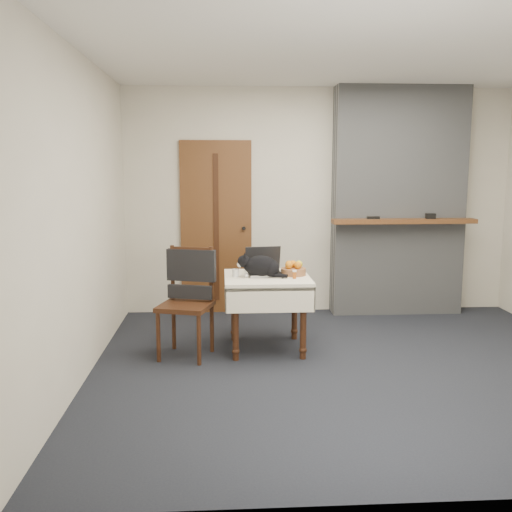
# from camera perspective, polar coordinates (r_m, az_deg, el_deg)

# --- Properties ---
(ground) EXTENTS (4.50, 4.50, 0.00)m
(ground) POSITION_cam_1_polar(r_m,az_deg,el_deg) (5.06, 9.95, -10.86)
(ground) COLOR black
(ground) RESTS_ON ground
(room_shell) EXTENTS (4.52, 4.01, 2.61)m
(room_shell) POSITION_cam_1_polar(r_m,az_deg,el_deg) (5.22, 9.27, 9.50)
(room_shell) COLOR beige
(room_shell) RESTS_ON ground
(door) EXTENTS (0.82, 0.10, 2.00)m
(door) POSITION_cam_1_polar(r_m,az_deg,el_deg) (6.64, -4.00, 2.83)
(door) COLOR brown
(door) RESTS_ON ground
(chimney) EXTENTS (1.62, 0.48, 2.60)m
(chimney) POSITION_cam_1_polar(r_m,az_deg,el_deg) (6.80, 14.03, 5.25)
(chimney) COLOR gray
(chimney) RESTS_ON ground
(side_table) EXTENTS (0.78, 0.78, 0.70)m
(side_table) POSITION_cam_1_polar(r_m,az_deg,el_deg) (5.30, 1.09, -3.21)
(side_table) COLOR #391E0F
(side_table) RESTS_ON ground
(laptop) EXTENTS (0.38, 0.34, 0.25)m
(laptop) POSITION_cam_1_polar(r_m,az_deg,el_deg) (5.36, 0.87, -1.15)
(laptop) COLOR #B7B7BC
(laptop) RESTS_ON side_table
(cat) EXTENTS (0.46, 0.21, 0.23)m
(cat) POSITION_cam_1_polar(r_m,az_deg,el_deg) (5.21, 0.55, -1.06)
(cat) COLOR black
(cat) RESTS_ON side_table
(cream_jar) EXTENTS (0.06, 0.06, 0.07)m
(cream_jar) POSITION_cam_1_polar(r_m,az_deg,el_deg) (5.23, -2.06, -1.71)
(cream_jar) COLOR white
(cream_jar) RESTS_ON side_table
(pill_bottle) EXTENTS (0.04, 0.04, 0.08)m
(pill_bottle) POSITION_cam_1_polar(r_m,az_deg,el_deg) (5.15, 3.87, -1.84)
(pill_bottle) COLOR #A44B14
(pill_bottle) RESTS_ON side_table
(fruit_basket) EXTENTS (0.23, 0.23, 0.13)m
(fruit_basket) POSITION_cam_1_polar(r_m,az_deg,el_deg) (5.32, 3.76, -1.35)
(fruit_basket) COLOR #95623C
(fruit_basket) RESTS_ON side_table
(desk_clutter) EXTENTS (0.12, 0.13, 0.01)m
(desk_clutter) POSITION_cam_1_polar(r_m,az_deg,el_deg) (5.32, 3.20, -1.88)
(desk_clutter) COLOR black
(desk_clutter) RESTS_ON side_table
(chair) EXTENTS (0.55, 0.54, 0.99)m
(chair) POSITION_cam_1_polar(r_m,az_deg,el_deg) (5.20, -6.74, -3.02)
(chair) COLOR #391E0F
(chair) RESTS_ON ground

